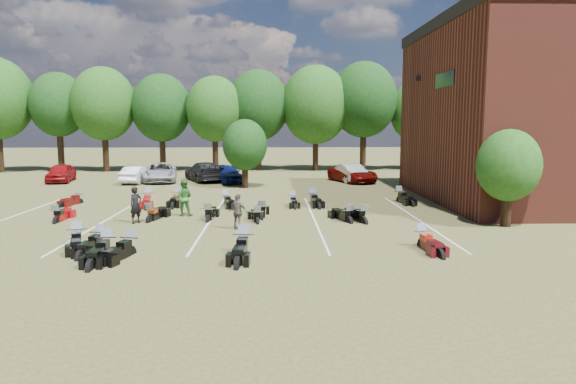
{
  "coord_description": "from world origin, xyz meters",
  "views": [
    {
      "loc": [
        0.0,
        -21.45,
        4.58
      ],
      "look_at": [
        0.76,
        4.0,
        1.2
      ],
      "focal_mm": 32.0,
      "sensor_mm": 36.0,
      "label": 1
    }
  ],
  "objects_px": {
    "person_black": "(136,205)",
    "motorcycle_0": "(77,246)",
    "motorcycle_14": "(79,203)",
    "person_green": "(184,198)",
    "motorcycle_3": "(107,256)",
    "car_0": "(61,173)",
    "car_4": "(228,174)",
    "person_grey": "(238,212)",
    "motorcycle_7": "(57,223)"
  },
  "relations": [
    {
      "from": "person_green",
      "to": "motorcycle_3",
      "type": "relative_size",
      "value": 0.76
    },
    {
      "from": "car_4",
      "to": "person_black",
      "type": "bearing_deg",
      "value": -120.45
    },
    {
      "from": "person_black",
      "to": "motorcycle_3",
      "type": "relative_size",
      "value": 0.7
    },
    {
      "from": "person_black",
      "to": "motorcycle_0",
      "type": "height_order",
      "value": "person_black"
    },
    {
      "from": "car_0",
      "to": "motorcycle_0",
      "type": "relative_size",
      "value": 1.83
    },
    {
      "from": "motorcycle_0",
      "to": "motorcycle_7",
      "type": "xyz_separation_m",
      "value": [
        -2.7,
        4.66,
        0.0
      ]
    },
    {
      "from": "car_0",
      "to": "person_grey",
      "type": "relative_size",
      "value": 2.72
    },
    {
      "from": "motorcycle_0",
      "to": "motorcycle_7",
      "type": "bearing_deg",
      "value": 100.98
    },
    {
      "from": "car_0",
      "to": "motorcycle_3",
      "type": "bearing_deg",
      "value": -74.61
    },
    {
      "from": "motorcycle_7",
      "to": "motorcycle_14",
      "type": "bearing_deg",
      "value": -80.0
    },
    {
      "from": "car_0",
      "to": "person_green",
      "type": "relative_size",
      "value": 2.34
    },
    {
      "from": "motorcycle_7",
      "to": "person_black",
      "type": "bearing_deg",
      "value": 176.18
    },
    {
      "from": "motorcycle_7",
      "to": "person_green",
      "type": "bearing_deg",
      "value": -163.97
    },
    {
      "from": "car_4",
      "to": "motorcycle_0",
      "type": "xyz_separation_m",
      "value": [
        -3.84,
        -21.04,
        -0.72
      ]
    },
    {
      "from": "motorcycle_3",
      "to": "motorcycle_14",
      "type": "height_order",
      "value": "motorcycle_3"
    },
    {
      "from": "car_0",
      "to": "car_4",
      "type": "height_order",
      "value": "car_0"
    },
    {
      "from": "motorcycle_0",
      "to": "motorcycle_7",
      "type": "height_order",
      "value": "motorcycle_0"
    },
    {
      "from": "car_4",
      "to": "motorcycle_7",
      "type": "distance_m",
      "value": 17.65
    },
    {
      "from": "motorcycle_3",
      "to": "motorcycle_7",
      "type": "distance_m",
      "value": 7.5
    },
    {
      "from": "motorcycle_3",
      "to": "person_black",
      "type": "bearing_deg",
      "value": 93.6
    },
    {
      "from": "person_black",
      "to": "motorcycle_3",
      "type": "bearing_deg",
      "value": -134.64
    },
    {
      "from": "motorcycle_3",
      "to": "motorcycle_7",
      "type": "relative_size",
      "value": 1.09
    },
    {
      "from": "person_grey",
      "to": "motorcycle_7",
      "type": "height_order",
      "value": "person_grey"
    },
    {
      "from": "person_green",
      "to": "motorcycle_3",
      "type": "distance_m",
      "value": 8.05
    },
    {
      "from": "person_green",
      "to": "motorcycle_3",
      "type": "height_order",
      "value": "person_green"
    },
    {
      "from": "person_grey",
      "to": "motorcycle_14",
      "type": "bearing_deg",
      "value": -7.15
    },
    {
      "from": "person_green",
      "to": "car_4",
      "type": "bearing_deg",
      "value": -91.82
    },
    {
      "from": "motorcycle_14",
      "to": "person_grey",
      "type": "bearing_deg",
      "value": -20.8
    },
    {
      "from": "person_grey",
      "to": "motorcycle_7",
      "type": "relative_size",
      "value": 0.71
    },
    {
      "from": "motorcycle_0",
      "to": "motorcycle_3",
      "type": "distance_m",
      "value": 2.17
    },
    {
      "from": "car_0",
      "to": "motorcycle_3",
      "type": "distance_m",
      "value": 25.88
    },
    {
      "from": "car_0",
      "to": "car_4",
      "type": "distance_m",
      "value": 13.31
    },
    {
      "from": "person_black",
      "to": "motorcycle_7",
      "type": "bearing_deg",
      "value": 127.44
    },
    {
      "from": "motorcycle_0",
      "to": "motorcycle_14",
      "type": "height_order",
      "value": "motorcycle_0"
    },
    {
      "from": "person_grey",
      "to": "motorcycle_0",
      "type": "height_order",
      "value": "person_grey"
    },
    {
      "from": "person_black",
      "to": "person_grey",
      "type": "bearing_deg",
      "value": -67.8
    },
    {
      "from": "person_green",
      "to": "motorcycle_7",
      "type": "height_order",
      "value": "person_green"
    },
    {
      "from": "car_4",
      "to": "person_black",
      "type": "xyz_separation_m",
      "value": [
        -2.8,
        -16.56,
        0.14
      ]
    },
    {
      "from": "car_4",
      "to": "car_0",
      "type": "bearing_deg",
      "value": 155.37
    },
    {
      "from": "person_green",
      "to": "motorcycle_0",
      "type": "distance_m",
      "value": 7.09
    },
    {
      "from": "person_green",
      "to": "motorcycle_14",
      "type": "bearing_deg",
      "value": -30.29
    },
    {
      "from": "motorcycle_7",
      "to": "motorcycle_14",
      "type": "relative_size",
      "value": 1.09
    },
    {
      "from": "person_grey",
      "to": "motorcycle_0",
      "type": "relative_size",
      "value": 0.67
    },
    {
      "from": "car_4",
      "to": "motorcycle_14",
      "type": "bearing_deg",
      "value": -147.35
    },
    {
      "from": "person_grey",
      "to": "car_0",
      "type": "bearing_deg",
      "value": -19.83
    },
    {
      "from": "motorcycle_14",
      "to": "person_green",
      "type": "bearing_deg",
      "value": -14.35
    },
    {
      "from": "person_black",
      "to": "motorcycle_0",
      "type": "relative_size",
      "value": 0.73
    },
    {
      "from": "motorcycle_14",
      "to": "motorcycle_0",
      "type": "bearing_deg",
      "value": -52.4
    },
    {
      "from": "person_green",
      "to": "motorcycle_0",
      "type": "height_order",
      "value": "person_green"
    },
    {
      "from": "person_grey",
      "to": "motorcycle_14",
      "type": "distance_m",
      "value": 12.45
    }
  ]
}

